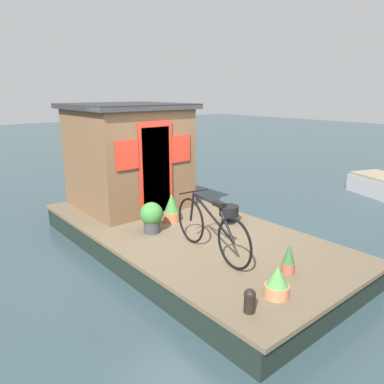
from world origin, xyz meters
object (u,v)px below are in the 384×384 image
bicycle (211,229)px  potted_plant_basil (277,282)px  potted_plant_lavender (289,259)px  mooring_bollard (250,300)px  houseboat_cabin (128,155)px  potted_plant_sage (152,216)px  potted_plant_succulent (172,208)px  charcoal_grill (229,211)px

bicycle → potted_plant_basil: (-1.36, 0.21, -0.22)m
potted_plant_lavender → mooring_bollard: 1.12m
houseboat_cabin → potted_plant_sage: size_ratio=4.10×
potted_plant_succulent → bicycle: bearing=164.7°
potted_plant_succulent → mooring_bollard: size_ratio=1.92×
houseboat_cabin → potted_plant_succulent: bearing=-178.5°
bicycle → charcoal_grill: size_ratio=5.05×
houseboat_cabin → potted_plant_sage: (-1.64, 0.55, -0.77)m
potted_plant_sage → mooring_bollard: 2.70m
houseboat_cabin → potted_plant_basil: houseboat_cabin is taller
potted_plant_sage → charcoal_grill: potted_plant_sage is taller
potted_plant_basil → potted_plant_lavender: 0.66m
mooring_bollard → houseboat_cabin: bearing=-13.9°
potted_plant_lavender → charcoal_grill: (1.87, -0.78, 0.02)m
houseboat_cabin → potted_plant_basil: (-4.27, 0.58, -0.87)m
bicycle → mooring_bollard: (-1.37, 0.69, -0.25)m
mooring_bollard → potted_plant_basil: bearing=-89.0°
charcoal_grill → potted_plant_basil: bearing=147.2°
potted_plant_succulent → mooring_bollard: bearing=159.1°
houseboat_cabin → potted_plant_lavender: 4.09m
mooring_bollard → potted_plant_lavender: bearing=-75.2°
charcoal_grill → potted_plant_lavender: bearing=157.3°
bicycle → mooring_bollard: 1.55m
potted_plant_sage → mooring_bollard: size_ratio=1.92×
potted_plant_basil → charcoal_grill: (2.15, -1.38, 0.03)m
houseboat_cabin → bicycle: size_ratio=1.21×
potted_plant_sage → mooring_bollard: (-2.64, 0.51, -0.14)m
potted_plant_succulent → mooring_bollard: potted_plant_succulent is taller
potted_plant_sage → charcoal_grill: size_ratio=1.49×
potted_plant_succulent → mooring_bollard: 3.07m
potted_plant_lavender → houseboat_cabin: bearing=0.3°
potted_plant_lavender → charcoal_grill: potted_plant_lavender is taller
bicycle → potted_plant_sage: bearing=8.0°
potted_plant_lavender → mooring_bollard: (-0.28, 1.08, -0.04)m
bicycle → potted_plant_lavender: bicycle is taller
potted_plant_lavender → potted_plant_basil: bearing=114.7°
potted_plant_sage → potted_plant_succulent: bearing=-69.2°
potted_plant_sage → charcoal_grill: (-0.49, -1.35, -0.07)m
potted_plant_basil → charcoal_grill: 2.55m
potted_plant_succulent → potted_plant_lavender: bearing=179.6°
bicycle → potted_plant_sage: size_ratio=3.39×
bicycle → potted_plant_basil: size_ratio=4.66×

